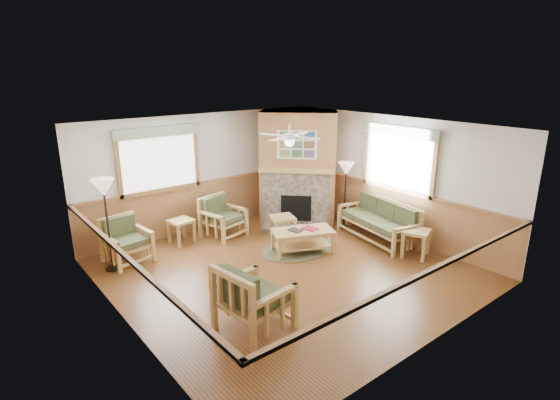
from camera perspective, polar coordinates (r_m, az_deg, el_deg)
floor at (r=8.38m, az=0.87°, el=-9.18°), size 6.00×6.00×0.01m
ceiling at (r=7.59m, az=0.97°, el=9.49°), size 6.00×6.00×0.01m
wall_back at (r=10.28m, az=-9.83°, el=3.58°), size 6.00×0.02×2.70m
wall_front at (r=6.03m, az=19.57°, el=-6.90°), size 6.00×0.02×2.70m
wall_left at (r=6.50m, az=-20.01°, el=-5.20°), size 0.02×6.00×2.70m
wall_right at (r=9.99m, az=14.31°, el=2.91°), size 0.02×6.00×2.70m
wainscot at (r=8.15m, az=0.89°, el=-5.68°), size 6.00×6.00×1.10m
fireplace at (r=10.67m, az=2.38°, el=4.30°), size 3.11×3.11×2.70m
window_back at (r=9.57m, az=-15.89°, el=9.39°), size 1.90×0.16×1.50m
window_right at (r=9.64m, az=15.63°, el=9.45°), size 0.16×1.90×1.50m
ceiling_fan at (r=8.01m, az=1.25°, el=9.59°), size 1.59×1.59×0.36m
sofa at (r=9.87m, az=12.62°, el=-2.68°), size 2.02×1.11×0.88m
armchair_back_left at (r=9.07m, az=-19.40°, el=-5.02°), size 0.88×0.88×0.88m
armchair_back_right at (r=9.92m, az=-7.43°, el=-2.23°), size 0.97×0.97×0.90m
armchair_left at (r=6.47m, az=-3.40°, el=-12.50°), size 1.02×1.02×1.02m
coffee_table at (r=9.06m, az=3.00°, el=-5.39°), size 1.37×1.05×0.49m
end_table_chairs at (r=9.77m, az=-12.76°, el=-3.99°), size 0.53×0.51×0.53m
end_table_sofa at (r=9.26m, az=17.32°, el=-5.42°), size 0.64×0.63×0.56m
footstool at (r=9.97m, az=0.33°, el=-3.38°), size 0.65×0.65×0.44m
braided_rug at (r=9.34m, az=2.51°, el=-6.27°), size 2.14×2.14×0.01m
floor_lamp_left at (r=8.68m, az=-21.57°, el=-3.07°), size 0.54×0.54×1.78m
floor_lamp_right at (r=10.37m, az=8.48°, el=0.61°), size 0.47×0.47×1.60m
book_red at (r=9.01m, az=3.95°, el=-3.64°), size 0.26×0.33×0.03m
book_dark at (r=8.91m, az=2.00°, el=-3.89°), size 0.25×0.31×0.02m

